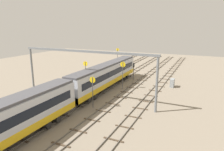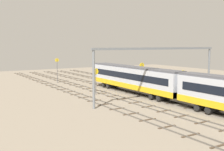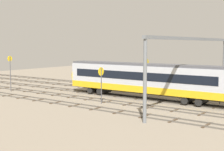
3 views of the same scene
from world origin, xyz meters
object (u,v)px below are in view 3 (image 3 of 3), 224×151
at_px(speed_sign_distant_end, 101,79).
at_px(signal_light_trackside_approach, 105,75).
at_px(relay_cabinet, 146,82).
at_px(overhead_gantry, 194,52).
at_px(speed_sign_mid_trackside, 147,71).
at_px(speed_sign_near_foreground, 220,79).
at_px(speed_sign_far_trackside, 10,69).

bearing_deg(speed_sign_distant_end, signal_light_trackside_approach, -54.69).
xyz_separation_m(signal_light_trackside_approach, relay_cabinet, (-2.27, -9.11, -1.74)).
bearing_deg(overhead_gantry, speed_sign_mid_trackside, -20.16).
bearing_deg(speed_sign_mid_trackside, signal_light_trackside_approach, 2.62).
xyz_separation_m(speed_sign_near_foreground, speed_sign_mid_trackside, (11.01, -0.39, 0.43)).
bearing_deg(speed_sign_near_foreground, signal_light_trackside_approach, -0.14).
bearing_deg(speed_sign_near_foreground, speed_sign_distant_end, 36.24).
xyz_separation_m(speed_sign_mid_trackside, speed_sign_distant_end, (1.21, 9.35, -0.47)).
relative_size(overhead_gantry, speed_sign_mid_trackside, 4.45).
bearing_deg(speed_sign_near_foreground, overhead_gantry, 48.31).
xyz_separation_m(speed_sign_far_trackside, speed_sign_distant_end, (-18.38, -0.29, -0.45)).
bearing_deg(signal_light_trackside_approach, overhead_gantry, 170.18).
height_order(speed_sign_mid_trackside, relay_cabinet, speed_sign_mid_trackside).
height_order(overhead_gantry, speed_sign_distant_end, overhead_gantry).
xyz_separation_m(overhead_gantry, signal_light_trackside_approach, (16.14, -2.80, -4.04)).
xyz_separation_m(overhead_gantry, relay_cabinet, (13.87, -11.91, -5.78)).
relative_size(speed_sign_far_trackside, signal_light_trackside_approach, 1.46).
distance_m(speed_sign_near_foreground, signal_light_trackside_approach, 18.60).
bearing_deg(signal_light_trackside_approach, speed_sign_far_trackside, 37.75).
relative_size(speed_sign_far_trackside, relay_cabinet, 3.36).
distance_m(speed_sign_near_foreground, relay_cabinet, 18.87).
bearing_deg(signal_light_trackside_approach, speed_sign_near_foreground, 179.86).
distance_m(overhead_gantry, speed_sign_mid_trackside, 9.59).
bearing_deg(speed_sign_mid_trackside, overhead_gantry, 159.84).
bearing_deg(speed_sign_far_trackside, relay_cabinet, -127.79).
bearing_deg(speed_sign_far_trackside, speed_sign_near_foreground, -163.18).
xyz_separation_m(speed_sign_near_foreground, speed_sign_distant_end, (12.22, 8.96, -0.04)).
bearing_deg(speed_sign_near_foreground, speed_sign_far_trackside, 16.82).
bearing_deg(signal_light_trackside_approach, relay_cabinet, -103.97).
distance_m(speed_sign_distant_end, relay_cabinet, 18.72).
bearing_deg(speed_sign_mid_trackside, speed_sign_near_foreground, 177.96).
xyz_separation_m(speed_sign_mid_trackside, relay_cabinet, (5.32, -8.77, -2.79)).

